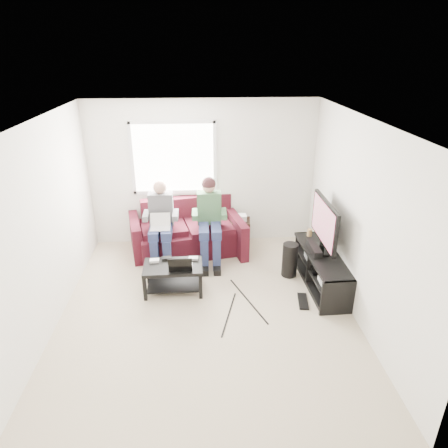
# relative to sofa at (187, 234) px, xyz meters

# --- Properties ---
(floor) EXTENTS (4.50, 4.50, 0.00)m
(floor) POSITION_rel_sofa_xyz_m (0.31, -1.82, -0.33)
(floor) COLOR beige
(floor) RESTS_ON ground
(ceiling) EXTENTS (4.50, 4.50, 0.00)m
(ceiling) POSITION_rel_sofa_xyz_m (0.31, -1.82, 2.27)
(ceiling) COLOR white
(ceiling) RESTS_ON wall_back
(wall_back) EXTENTS (4.50, 0.00, 4.50)m
(wall_back) POSITION_rel_sofa_xyz_m (0.31, 0.43, 0.97)
(wall_back) COLOR silver
(wall_back) RESTS_ON floor
(wall_front) EXTENTS (4.50, 0.00, 4.50)m
(wall_front) POSITION_rel_sofa_xyz_m (0.31, -4.07, 0.97)
(wall_front) COLOR silver
(wall_front) RESTS_ON floor
(wall_left) EXTENTS (0.00, 4.50, 4.50)m
(wall_left) POSITION_rel_sofa_xyz_m (-1.69, -1.82, 0.97)
(wall_left) COLOR silver
(wall_left) RESTS_ON floor
(wall_right) EXTENTS (0.00, 4.50, 4.50)m
(wall_right) POSITION_rel_sofa_xyz_m (2.31, -1.82, 0.97)
(wall_right) COLOR silver
(wall_right) RESTS_ON floor
(window) EXTENTS (1.48, 0.04, 1.28)m
(window) POSITION_rel_sofa_xyz_m (-0.19, 0.41, 1.27)
(window) COLOR white
(window) RESTS_ON wall_back
(sofa) EXTENTS (2.13, 1.24, 0.91)m
(sofa) POSITION_rel_sofa_xyz_m (0.00, 0.00, 0.00)
(sofa) COLOR #431021
(sofa) RESTS_ON floor
(person_left) EXTENTS (0.40, 0.70, 1.38)m
(person_left) POSITION_rel_sofa_xyz_m (-0.40, -0.36, 0.43)
(person_left) COLOR navy
(person_left) RESTS_ON sofa
(person_right) EXTENTS (0.40, 0.71, 1.43)m
(person_right) POSITION_rel_sofa_xyz_m (0.40, -0.34, 0.49)
(person_right) COLOR navy
(person_right) RESTS_ON sofa
(laptop_silver) EXTENTS (0.37, 0.31, 0.24)m
(laptop_silver) POSITION_rel_sofa_xyz_m (-0.40, -0.53, 0.42)
(laptop_silver) COLOR silver
(laptop_silver) RESTS_ON person_left
(coffee_table) EXTENTS (0.87, 0.54, 0.43)m
(coffee_table) POSITION_rel_sofa_xyz_m (-0.17, -1.28, -0.02)
(coffee_table) COLOR black
(coffee_table) RESTS_ON floor
(laptop_black) EXTENTS (0.36, 0.27, 0.24)m
(laptop_black) POSITION_rel_sofa_xyz_m (-0.05, -1.36, 0.22)
(laptop_black) COLOR black
(laptop_black) RESTS_ON coffee_table
(controller_a) EXTENTS (0.15, 0.10, 0.04)m
(controller_a) POSITION_rel_sofa_xyz_m (-0.45, -1.16, 0.12)
(controller_a) COLOR silver
(controller_a) RESTS_ON coffee_table
(controller_b) EXTENTS (0.15, 0.11, 0.04)m
(controller_b) POSITION_rel_sofa_xyz_m (-0.27, -1.10, 0.12)
(controller_b) COLOR black
(controller_b) RESTS_ON coffee_table
(controller_c) EXTENTS (0.15, 0.10, 0.04)m
(controller_c) POSITION_rel_sofa_xyz_m (0.13, -1.13, 0.12)
(controller_c) COLOR gray
(controller_c) RESTS_ON coffee_table
(tv_stand) EXTENTS (0.53, 1.59, 0.53)m
(tv_stand) POSITION_rel_sofa_xyz_m (2.08, -1.25, -0.10)
(tv_stand) COLOR black
(tv_stand) RESTS_ON floor
(tv) EXTENTS (0.12, 1.10, 0.81)m
(tv) POSITION_rel_sofa_xyz_m (2.08, -1.15, 0.65)
(tv) COLOR black
(tv) RESTS_ON tv_stand
(soundbar) EXTENTS (0.12, 0.50, 0.10)m
(soundbar) POSITION_rel_sofa_xyz_m (1.96, -1.15, 0.24)
(soundbar) COLOR black
(soundbar) RESTS_ON tv_stand
(drink_cup) EXTENTS (0.08, 0.08, 0.12)m
(drink_cup) POSITION_rel_sofa_xyz_m (2.03, -0.62, 0.25)
(drink_cup) COLOR tan
(drink_cup) RESTS_ON tv_stand
(console_white) EXTENTS (0.30, 0.22, 0.06)m
(console_white) POSITION_rel_sofa_xyz_m (2.08, -1.65, -0.03)
(console_white) COLOR silver
(console_white) RESTS_ON tv_stand
(console_grey) EXTENTS (0.34, 0.26, 0.08)m
(console_grey) POSITION_rel_sofa_xyz_m (2.08, -0.95, -0.02)
(console_grey) COLOR gray
(console_grey) RESTS_ON tv_stand
(console_black) EXTENTS (0.38, 0.30, 0.07)m
(console_black) POSITION_rel_sofa_xyz_m (2.08, -1.30, -0.02)
(console_black) COLOR black
(console_black) RESTS_ON tv_stand
(subwoofer) EXTENTS (0.24, 0.24, 0.55)m
(subwoofer) POSITION_rel_sofa_xyz_m (1.65, -0.95, -0.06)
(subwoofer) COLOR black
(subwoofer) RESTS_ON floor
(keyboard_floor) EXTENTS (0.19, 0.42, 0.02)m
(keyboard_floor) POSITION_rel_sofa_xyz_m (1.70, -1.70, -0.32)
(keyboard_floor) COLOR black
(keyboard_floor) RESTS_ON floor
(end_table) EXTENTS (0.36, 0.36, 0.63)m
(end_table) POSITION_rel_sofa_xyz_m (0.96, 0.09, -0.05)
(end_table) COLOR black
(end_table) RESTS_ON floor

